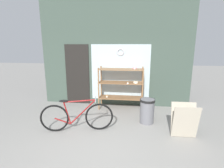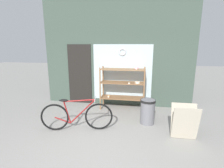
# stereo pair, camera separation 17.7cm
# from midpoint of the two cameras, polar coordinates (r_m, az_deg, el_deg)

# --- Properties ---
(ground_plane) EXTENTS (30.00, 30.00, 0.00)m
(ground_plane) POSITION_cam_midpoint_polar(r_m,az_deg,el_deg) (3.82, -5.83, -20.80)
(ground_plane) COLOR gray
(storefront_facade) EXTENTS (5.08, 0.13, 3.89)m
(storefront_facade) POSITION_cam_midpoint_polar(r_m,az_deg,el_deg) (5.97, -0.30, 10.83)
(storefront_facade) COLOR #3D4C42
(storefront_facade) RESTS_ON ground_plane
(display_case) EXTENTS (1.44, 0.49, 1.39)m
(display_case) POSITION_cam_midpoint_polar(r_m,az_deg,el_deg) (5.70, 2.20, -0.05)
(display_case) COLOR #8E6642
(display_case) RESTS_ON ground_plane
(bicycle) EXTENTS (1.75, 0.53, 0.82)m
(bicycle) POSITION_cam_midpoint_polar(r_m,az_deg,el_deg) (4.47, -12.57, -10.36)
(bicycle) COLOR black
(bicycle) RESTS_ON ground_plane
(sandwich_board) EXTENTS (0.56, 0.39, 0.79)m
(sandwich_board) POSITION_cam_midpoint_polar(r_m,az_deg,el_deg) (4.35, 21.49, -11.16)
(sandwich_board) COLOR #B2A893
(sandwich_board) RESTS_ON ground_plane
(trash_bin) EXTENTS (0.40, 0.40, 0.67)m
(trash_bin) POSITION_cam_midpoint_polar(r_m,az_deg,el_deg) (4.86, 10.35, -8.38)
(trash_bin) COLOR slate
(trash_bin) RESTS_ON ground_plane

